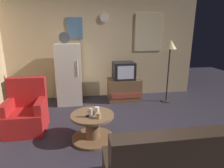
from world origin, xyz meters
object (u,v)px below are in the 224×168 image
object	(u,v)px
coffee_table	(93,127)
wine_glass	(91,113)
remote_control	(90,115)
crt_tv	(124,71)
mug_ceramic_tan	(99,116)
tv_stand	(124,89)
fridge	(69,74)
standing_lamp	(170,49)
armchair	(27,113)
mug_ceramic_white	(97,110)

from	to	relation	value
coffee_table	wine_glass	xyz separation A→B (m)	(-0.03, -0.11, 0.31)
coffee_table	remote_control	distance (m)	0.25
crt_tv	mug_ceramic_tan	distance (m)	2.18
coffee_table	mug_ceramic_tan	xyz separation A→B (m)	(0.09, -0.17, 0.28)
tv_stand	fridge	bearing A→B (deg)	179.31
standing_lamp	remote_control	distance (m)	2.74
crt_tv	armchair	bearing A→B (deg)	-148.31
remote_control	armchair	xyz separation A→B (m)	(-1.15, 0.58, -0.13)
fridge	wine_glass	bearing A→B (deg)	-77.31
fridge	remote_control	bearing A→B (deg)	-77.25
wine_glass	armchair	size ratio (longest dim) A/B	0.16
remote_control	mug_ceramic_tan	bearing A→B (deg)	-75.61
standing_lamp	coffee_table	xyz separation A→B (m)	(-2.01, -1.54, -1.13)
standing_lamp	coffee_table	world-z (taller)	standing_lamp
fridge	standing_lamp	xyz separation A→B (m)	(2.48, -0.31, 0.60)
wine_glass	mug_ceramic_white	distance (m)	0.22
fridge	crt_tv	distance (m)	1.39
standing_lamp	fridge	bearing A→B (deg)	172.93
tv_stand	standing_lamp	xyz separation A→B (m)	(1.07, -0.29, 1.07)
tv_stand	mug_ceramic_tan	world-z (taller)	tv_stand
crt_tv	standing_lamp	distance (m)	1.26
mug_ceramic_white	armchair	xyz separation A→B (m)	(-1.27, 0.45, -0.17)
crt_tv	remote_control	xyz separation A→B (m)	(-0.96, -1.88, -0.33)
crt_tv	mug_ceramic_tan	world-z (taller)	crt_tv
tv_stand	remote_control	bearing A→B (deg)	-117.49
crt_tv	coffee_table	xyz separation A→B (m)	(-0.92, -1.83, -0.57)
mug_ceramic_white	mug_ceramic_tan	world-z (taller)	same
fridge	coffee_table	size ratio (longest dim) A/B	2.46
crt_tv	mug_ceramic_tan	xyz separation A→B (m)	(-0.83, -2.00, -0.30)
crt_tv	remote_control	size ratio (longest dim) A/B	3.60
remote_control	standing_lamp	bearing A→B (deg)	4.72
tv_stand	remote_control	xyz separation A→B (m)	(-0.98, -1.88, 0.18)
crt_tv	wine_glass	world-z (taller)	crt_tv
coffee_table	mug_ceramic_white	bearing A→B (deg)	43.18
fridge	mug_ceramic_white	size ratio (longest dim) A/B	19.67
fridge	wine_glass	world-z (taller)	fridge
fridge	mug_ceramic_tan	xyz separation A→B (m)	(0.56, -2.01, -0.25)
remote_control	wine_glass	bearing A→B (deg)	-112.31
mug_ceramic_tan	armchair	size ratio (longest dim) A/B	0.09
fridge	armchair	bearing A→B (deg)	-118.58
crt_tv	wine_glass	size ratio (longest dim) A/B	3.60
armchair	wine_glass	bearing A→B (deg)	-28.84
mug_ceramic_white	crt_tv	bearing A→B (deg)	64.49
standing_lamp	mug_ceramic_tan	size ratio (longest dim) A/B	17.67
tv_stand	armchair	xyz separation A→B (m)	(-2.12, -1.30, 0.05)
remote_control	fridge	bearing A→B (deg)	69.67
armchair	standing_lamp	bearing A→B (deg)	17.53
tv_stand	crt_tv	size ratio (longest dim) A/B	1.56
standing_lamp	mug_ceramic_white	xyz separation A→B (m)	(-1.92, -1.46, -0.85)
tv_stand	standing_lamp	bearing A→B (deg)	-15.18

